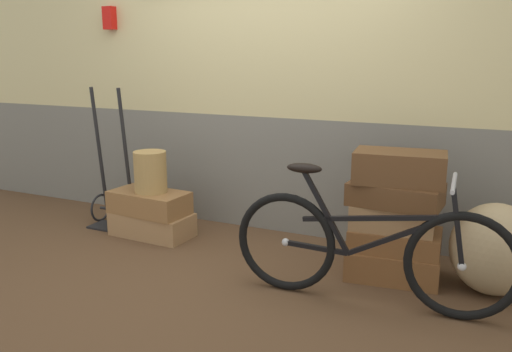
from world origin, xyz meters
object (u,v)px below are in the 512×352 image
wicker_basket (150,172)px  suitcase_2 (392,263)px  suitcase_6 (400,167)px  luggage_trolley (113,191)px  suitcase_4 (393,216)px  suitcase_0 (152,224)px  burlap_sack (495,249)px  bicycle (367,250)px  suitcase_3 (395,239)px  suitcase_5 (395,194)px  suitcase_1 (149,202)px

wicker_basket → suitcase_2: bearing=-0.0°
suitcase_2 → suitcase_6: (0.01, -0.01, 0.67)m
wicker_basket → luggage_trolley: 0.55m
suitcase_2 → suitcase_6: suitcase_6 is taller
suitcase_4 → suitcase_6: suitcase_6 is taller
suitcase_4 → luggage_trolley: (-2.43, 0.10, -0.12)m
suitcase_0 → burlap_sack: bearing=2.8°
suitcase_6 → wicker_basket: 1.99m
bicycle → suitcase_4: bearing=83.4°
suitcase_3 → burlap_sack: burlap_sack is taller
wicker_basket → suitcase_4: bearing=0.2°
suitcase_3 → suitcase_5: bearing=-141.0°
suitcase_5 → bicycle: size_ratio=0.35×
luggage_trolley → suitcase_3: bearing=-2.4°
suitcase_5 → suitcase_0: bearing=-176.4°
suitcase_2 → suitcase_5: 0.49m
suitcase_5 → luggage_trolley: 2.46m
suitcase_4 → suitcase_0: bearing=176.2°
suitcase_4 → suitcase_2: bearing=-23.6°
suitcase_0 → suitcase_3: (1.98, 0.00, 0.17)m
suitcase_2 → suitcase_6: 0.67m
suitcase_5 → suitcase_2: bearing=75.2°
suitcase_2 → burlap_sack: size_ratio=1.02×
suitcase_1 → luggage_trolley: (-0.46, 0.11, 0.02)m
suitcase_2 → suitcase_5: size_ratio=1.03×
suitcase_0 → suitcase_4: 1.98m
bicycle → suitcase_0: bearing=166.2°
suitcase_4 → suitcase_5: suitcase_5 is taller
suitcase_4 → suitcase_1: bearing=176.3°
suitcase_4 → wicker_basket: (-1.95, -0.01, 0.12)m
suitcase_4 → luggage_trolley: 2.44m
suitcase_3 → burlap_sack: size_ratio=1.00×
luggage_trolley → suitcase_4: bearing=-2.2°
suitcase_5 → suitcase_6: 0.18m
suitcase_3 → wicker_basket: (-1.98, 0.00, 0.28)m
suitcase_2 → burlap_sack: 0.65m
burlap_sack → wicker_basket: bearing=180.0°
suitcase_1 → wicker_basket: (0.02, 0.01, 0.26)m
suitcase_1 → suitcase_6: size_ratio=1.12×
luggage_trolley → bicycle: bearing=-13.5°
suitcase_1 → wicker_basket: wicker_basket is taller
suitcase_6 → suitcase_4: bearing=143.2°
suitcase_3 → suitcase_4: suitcase_4 is taller
suitcase_3 → suitcase_2: bearing=158.3°
suitcase_4 → suitcase_6: (0.03, -0.02, 0.34)m
suitcase_4 → wicker_basket: size_ratio=1.59×
suitcase_0 → luggage_trolley: 0.53m
suitcase_2 → suitcase_4: size_ratio=1.12×
bicycle → suitcase_6: bearing=80.0°
suitcase_0 → suitcase_3: 1.99m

